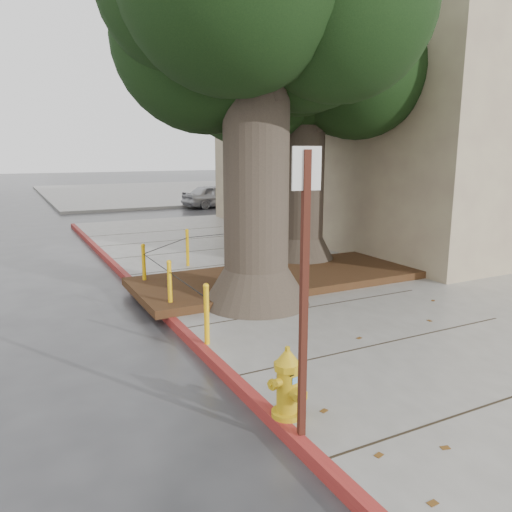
% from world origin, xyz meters
% --- Properties ---
extents(ground, '(140.00, 140.00, 0.00)m').
position_xyz_m(ground, '(0.00, 0.00, 0.00)').
color(ground, '#28282B').
rests_on(ground, ground).
extents(sidewalk_main, '(16.00, 26.00, 0.15)m').
position_xyz_m(sidewalk_main, '(6.00, 2.50, 0.07)').
color(sidewalk_main, slate).
rests_on(sidewalk_main, ground).
extents(sidewalk_far, '(16.00, 20.00, 0.15)m').
position_xyz_m(sidewalk_far, '(6.00, 30.00, 0.07)').
color(sidewalk_far, slate).
rests_on(sidewalk_far, ground).
extents(curb_red, '(0.14, 26.00, 0.16)m').
position_xyz_m(curb_red, '(-2.00, 2.50, 0.07)').
color(curb_red, maroon).
rests_on(curb_red, ground).
extents(planter_bed, '(6.40, 2.60, 0.16)m').
position_xyz_m(planter_bed, '(0.90, 3.90, 0.23)').
color(planter_bed, black).
rests_on(planter_bed, sidewalk_main).
extents(building_corner, '(12.00, 13.00, 10.00)m').
position_xyz_m(building_corner, '(10.00, 8.50, 5.00)').
color(building_corner, tan).
rests_on(building_corner, ground).
extents(building_side_white, '(10.00, 10.00, 9.00)m').
position_xyz_m(building_side_white, '(16.00, 26.00, 4.50)').
color(building_side_white, silver).
rests_on(building_side_white, ground).
extents(building_side_grey, '(12.00, 14.00, 12.00)m').
position_xyz_m(building_side_grey, '(22.00, 32.00, 6.00)').
color(building_side_grey, slate).
rests_on(building_side_grey, ground).
extents(tree_near, '(4.50, 3.80, 7.68)m').
position_xyz_m(tree_near, '(0.03, 2.82, 5.39)').
color(tree_near, '#4C3F33').
rests_on(tree_near, sidewalk_main).
extents(tree_far, '(4.50, 3.80, 7.17)m').
position_xyz_m(tree_far, '(2.64, 5.32, 5.02)').
color(tree_far, '#4C3F33').
rests_on(tree_far, sidewalk_main).
extents(bollard_ring, '(3.79, 5.39, 0.95)m').
position_xyz_m(bollard_ring, '(-0.87, 4.38, 0.66)').
color(bollard_ring, yellow).
rests_on(bollard_ring, sidewalk_main).
extents(fire_hydrant, '(0.43, 0.41, 0.81)m').
position_xyz_m(fire_hydrant, '(-1.90, -1.16, 0.54)').
color(fire_hydrant, gold).
rests_on(fire_hydrant, sidewalk_main).
extents(signpost, '(0.29, 0.08, 2.89)m').
position_xyz_m(signpost, '(-1.95, -1.53, 1.79)').
color(signpost, '#471911').
rests_on(signpost, sidewalk_main).
extents(car_silver, '(3.79, 1.94, 1.23)m').
position_xyz_m(car_silver, '(5.90, 19.64, 0.62)').
color(car_silver, '#A8A8AD').
rests_on(car_silver, ground).
extents(car_red, '(3.39, 1.43, 1.09)m').
position_xyz_m(car_red, '(12.78, 18.42, 0.54)').
color(car_red, maroon).
rests_on(car_red, ground).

